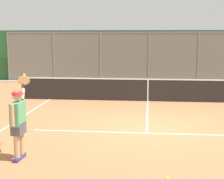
% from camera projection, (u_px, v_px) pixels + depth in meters
% --- Properties ---
extents(ground_plane, '(60.00, 60.00, 0.00)m').
position_uv_depth(ground_plane, '(147.00, 129.00, 10.61)').
color(ground_plane, '#B76B42').
extents(court_line_markings, '(8.56, 9.18, 0.01)m').
position_uv_depth(court_line_markings, '(147.00, 137.00, 9.84)').
color(court_line_markings, white).
rests_on(court_line_markings, ground).
extents(fence_backdrop, '(19.36, 1.37, 3.04)m').
position_uv_depth(fence_backdrop, '(149.00, 57.00, 20.71)').
color(fence_backdrop, slate).
rests_on(fence_backdrop, ground).
extents(tennis_net, '(10.99, 0.09, 1.07)m').
position_uv_depth(tennis_net, '(148.00, 90.00, 15.07)').
color(tennis_net, '#2D2D2D').
rests_on(tennis_net, ground).
extents(tennis_player, '(0.42, 1.34, 1.84)m').
position_uv_depth(tennis_player, '(18.00, 121.00, 7.93)').
color(tennis_player, navy).
rests_on(tennis_player, ground).
extents(tennis_ball_near_baseline, '(0.07, 0.07, 0.07)m').
position_uv_depth(tennis_ball_near_baseline, '(167.00, 178.00, 6.90)').
color(tennis_ball_near_baseline, '#CCDB33').
rests_on(tennis_ball_near_baseline, ground).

